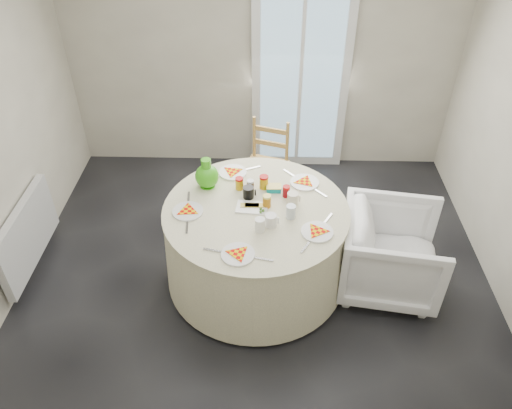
{
  "coord_description": "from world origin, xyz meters",
  "views": [
    {
      "loc": [
        0.08,
        -2.88,
        3.19
      ],
      "look_at": [
        -0.01,
        0.14,
        0.8
      ],
      "focal_mm": 35.0,
      "sensor_mm": 36.0,
      "label": 1
    }
  ],
  "objects_px": {
    "armchair": "(392,250)",
    "radiator": "(27,235)",
    "table": "(256,245)",
    "green_pitcher": "(207,174)",
    "wooden_chair": "(265,164)"
  },
  "relations": [
    {
      "from": "radiator",
      "to": "armchair",
      "type": "distance_m",
      "value": 3.04
    },
    {
      "from": "wooden_chair",
      "to": "table",
      "type": "bearing_deg",
      "value": -75.47
    },
    {
      "from": "radiator",
      "to": "armchair",
      "type": "xyz_separation_m",
      "value": [
        3.04,
        -0.12,
        0.01
      ]
    },
    {
      "from": "armchair",
      "to": "radiator",
      "type": "bearing_deg",
      "value": 96.43
    },
    {
      "from": "table",
      "to": "radiator",
      "type": "bearing_deg",
      "value": 178.15
    },
    {
      "from": "armchair",
      "to": "wooden_chair",
      "type": "bearing_deg",
      "value": 52.03
    },
    {
      "from": "armchair",
      "to": "green_pitcher",
      "type": "height_order",
      "value": "green_pitcher"
    },
    {
      "from": "table",
      "to": "green_pitcher",
      "type": "height_order",
      "value": "green_pitcher"
    },
    {
      "from": "table",
      "to": "armchair",
      "type": "height_order",
      "value": "armchair"
    },
    {
      "from": "radiator",
      "to": "wooden_chair",
      "type": "bearing_deg",
      "value": 26.35
    },
    {
      "from": "radiator",
      "to": "table",
      "type": "bearing_deg",
      "value": -1.85
    },
    {
      "from": "table",
      "to": "armchair",
      "type": "bearing_deg",
      "value": -2.73
    },
    {
      "from": "radiator",
      "to": "armchair",
      "type": "bearing_deg",
      "value": -2.17
    },
    {
      "from": "table",
      "to": "green_pitcher",
      "type": "bearing_deg",
      "value": 144.33
    },
    {
      "from": "radiator",
      "to": "wooden_chair",
      "type": "height_order",
      "value": "wooden_chair"
    }
  ]
}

